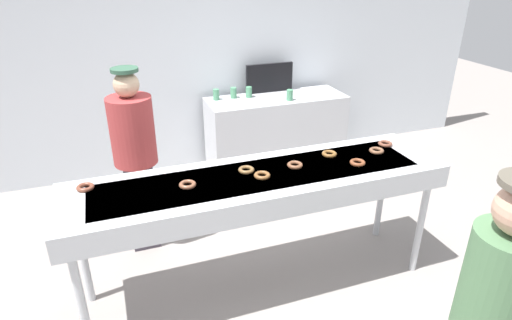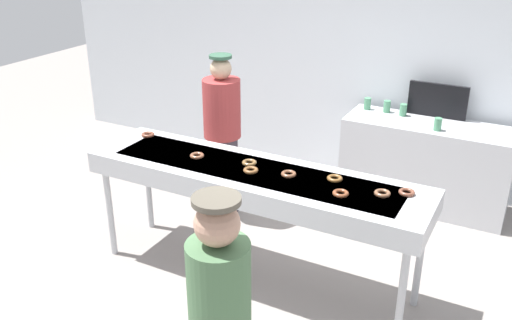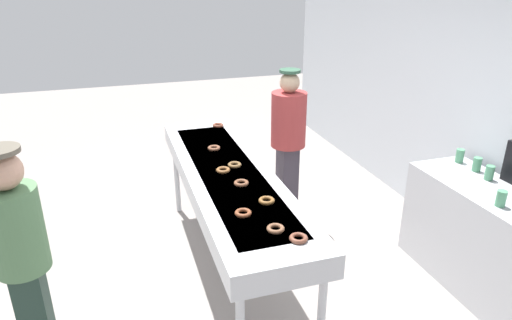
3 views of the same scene
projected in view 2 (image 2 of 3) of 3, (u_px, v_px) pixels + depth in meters
ground_plane at (254, 277)px, 4.80m from camera, size 16.00×16.00×0.00m
back_wall at (358, 54)px, 6.22m from camera, size 8.00×0.12×2.84m
fryer_conveyor at (253, 180)px, 4.43m from camera, size 2.80×0.71×1.01m
chocolate_donut_0 at (335, 178)px, 4.22m from camera, size 0.13×0.13×0.03m
chocolate_donut_1 at (341, 193)px, 3.99m from camera, size 0.16×0.16×0.03m
chocolate_donut_2 at (382, 193)px, 3.99m from camera, size 0.16×0.16×0.03m
chocolate_donut_3 at (289, 174)px, 4.29m from camera, size 0.13×0.13×0.03m
chocolate_donut_4 at (249, 163)px, 4.48m from camera, size 0.12×0.12×0.03m
chocolate_donut_5 at (407, 192)px, 4.00m from camera, size 0.13×0.13×0.03m
chocolate_donut_6 at (197, 156)px, 4.61m from camera, size 0.16×0.16×0.03m
chocolate_donut_7 at (251, 170)px, 4.35m from camera, size 0.17×0.17×0.03m
chocolate_donut_8 at (148, 135)px, 5.06m from camera, size 0.13×0.13×0.03m
worker_baker at (222, 126)px, 5.45m from camera, size 0.37×0.37×1.66m
customer_waiting at (220, 315)px, 2.94m from camera, size 0.33×0.33×1.61m
prep_counter at (425, 165)px, 5.83m from camera, size 1.68×0.59×0.91m
paper_cup_0 at (403, 110)px, 5.85m from camera, size 0.07×0.07×0.13m
paper_cup_1 at (367, 104)px, 6.05m from camera, size 0.07×0.07×0.13m
paper_cup_2 at (438, 124)px, 5.45m from camera, size 0.07×0.07×0.13m
paper_cup_3 at (387, 106)px, 5.96m from camera, size 0.07×0.07×0.13m
menu_display at (438, 100)px, 5.78m from camera, size 0.60×0.04×0.35m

